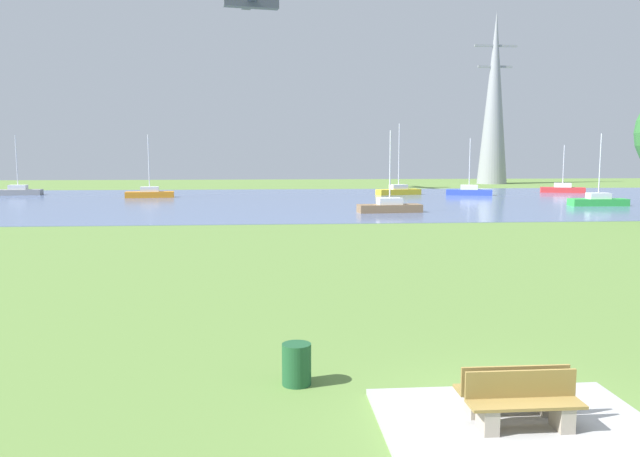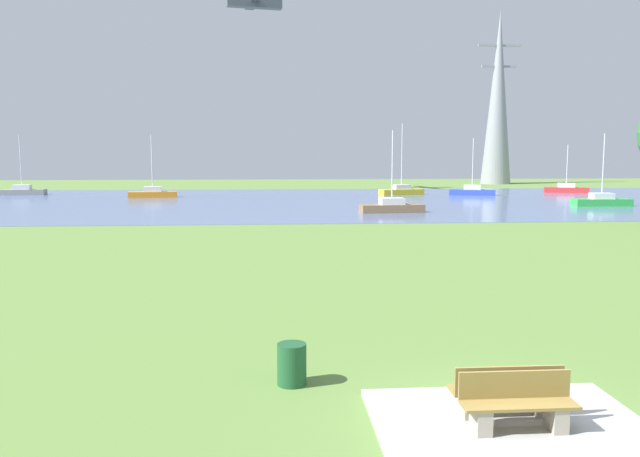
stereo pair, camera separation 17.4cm
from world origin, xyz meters
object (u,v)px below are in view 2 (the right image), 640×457
at_px(litter_bin, 292,364).
at_px(sailboat_brown, 392,207).
at_px(bench_facing_water, 505,394).
at_px(sailboat_yellow, 401,191).
at_px(sailboat_blue, 472,191).
at_px(bench_facing_inland, 518,407).
at_px(sailboat_green, 602,201).
at_px(sailboat_gray, 22,191).
at_px(light_aircraft, 254,3).
at_px(electricity_pylon, 498,98).
at_px(sailboat_red, 566,189).
at_px(sailboat_orange, 153,193).

xyz_separation_m(litter_bin, sailboat_brown, (8.63, 35.30, 0.05)).
distance_m(bench_facing_water, litter_bin, 3.96).
bearing_deg(sailboat_yellow, litter_bin, -103.66).
bearing_deg(sailboat_blue, bench_facing_inland, -107.11).
height_order(bench_facing_inland, sailboat_green, sailboat_green).
bearing_deg(sailboat_blue, sailboat_gray, 175.21).
relative_size(bench_facing_water, bench_facing_inland, 1.00).
distance_m(sailboat_blue, light_aircraft, 33.25).
xyz_separation_m(bench_facing_water, sailboat_gray, (-30.85, 60.56, -0.01)).
height_order(sailboat_green, electricity_pylon, electricity_pylon).
bearing_deg(sailboat_blue, sailboat_brown, -122.72).
distance_m(sailboat_red, sailboat_green, 19.14).
bearing_deg(sailboat_green, sailboat_brown, -166.21).
xyz_separation_m(bench_facing_inland, sailboat_brown, (5.17, 37.77, -0.02)).
bearing_deg(sailboat_red, bench_facing_water, -116.30).
height_order(sailboat_yellow, sailboat_blue, sailboat_yellow).
bearing_deg(bench_facing_inland, litter_bin, 144.38).
distance_m(bench_facing_water, sailboat_blue, 59.17).
height_order(sailboat_red, sailboat_green, sailboat_green).
xyz_separation_m(sailboat_yellow, sailboat_green, (13.99, -15.98, -0.02)).
bearing_deg(light_aircraft, sailboat_gray, -166.74).
relative_size(bench_facing_water, sailboat_green, 0.29).
height_order(sailboat_red, sailboat_gray, sailboat_gray).
distance_m(sailboat_blue, sailboat_green, 16.03).
relative_size(sailboat_red, sailboat_yellow, 0.71).
bearing_deg(litter_bin, electricity_pylon, 67.82).
height_order(bench_facing_water, sailboat_red, sailboat_red).
bearing_deg(sailboat_yellow, sailboat_red, 6.75).
bearing_deg(bench_facing_water, sailboat_yellow, 80.06).
bearing_deg(bench_facing_inland, sailboat_brown, 82.20).
bearing_deg(sailboat_brown, sailboat_blue, 57.28).
xyz_separation_m(sailboat_orange, sailboat_gray, (-14.85, 5.06, 0.00)).
bearing_deg(sailboat_gray, electricity_pylon, 20.28).
xyz_separation_m(sailboat_red, sailboat_brown, (-24.57, -22.95, 0.01)).
height_order(bench_facing_water, sailboat_yellow, sailboat_yellow).
xyz_separation_m(sailboat_yellow, sailboat_brown, (-4.97, -20.63, -0.02)).
height_order(bench_facing_inland, sailboat_blue, sailboat_blue).
relative_size(litter_bin, light_aircraft, 0.09).
height_order(bench_facing_water, sailboat_brown, sailboat_brown).
height_order(bench_facing_water, light_aircraft, light_aircraft).
xyz_separation_m(bench_facing_inland, sailboat_orange, (-16.01, 56.04, -0.01)).
relative_size(sailboat_yellow, sailboat_blue, 1.26).
bearing_deg(sailboat_red, sailboat_blue, -163.20).
bearing_deg(sailboat_brown, sailboat_red, 43.05).
bearing_deg(bench_facing_inland, bench_facing_water, 90.00).
relative_size(sailboat_blue, sailboat_green, 1.00).
xyz_separation_m(sailboat_blue, sailboat_green, (6.58, -14.62, 0.00)).
bearing_deg(sailboat_yellow, bench_facing_water, -99.94).
bearing_deg(litter_bin, bench_facing_water, -29.27).
distance_m(sailboat_green, light_aircraft, 44.28).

